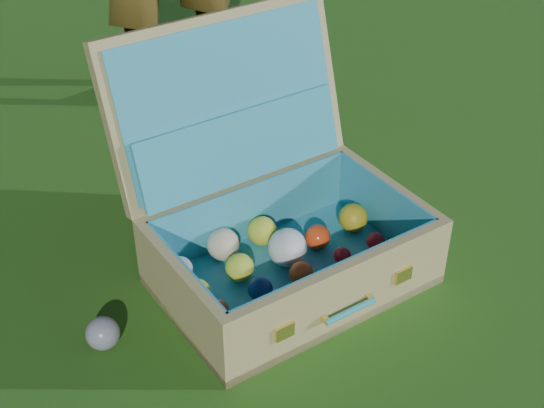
{
  "coord_description": "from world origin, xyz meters",
  "views": [
    {
      "loc": [
        -0.91,
        -1.3,
        1.23
      ],
      "look_at": [
        -0.05,
        -0.09,
        0.19
      ],
      "focal_mm": 50.0,
      "sensor_mm": 36.0,
      "label": 1
    }
  ],
  "objects": [
    {
      "name": "suitcase",
      "position": [
        -0.05,
        -0.08,
        0.17
      ],
      "size": [
        0.64,
        0.61,
        0.58
      ],
      "rotation": [
        0.0,
        0.0,
        -0.03
      ],
      "color": "tan",
      "rests_on": "ground"
    },
    {
      "name": "stray_ball",
      "position": [
        -0.52,
        -0.11,
        0.04
      ],
      "size": [
        0.08,
        0.08,
        0.08
      ],
      "primitive_type": "sphere",
      "color": "teal",
      "rests_on": "ground"
    },
    {
      "name": "ground",
      "position": [
        0.0,
        0.0,
        0.0
      ],
      "size": [
        60.0,
        60.0,
        0.0
      ],
      "primitive_type": "plane",
      "color": "#215114",
      "rests_on": "ground"
    }
  ]
}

